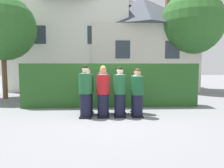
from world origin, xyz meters
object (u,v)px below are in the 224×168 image
(student_in_red_blazer, at_px, (103,93))
(student_rear_row_0, at_px, (87,92))
(student_front_row_2, at_px, (120,93))
(student_rear_row_1, at_px, (103,91))
(student_front_row_3, at_px, (137,94))
(student_rear_row_3, at_px, (136,92))
(student_rear_row_2, at_px, (120,92))
(student_front_row_0, at_px, (86,93))

(student_in_red_blazer, relative_size, student_rear_row_0, 1.02)
(student_front_row_2, bearing_deg, student_rear_row_1, 138.98)
(student_in_red_blazer, xyz_separation_m, student_rear_row_1, (0.01, 0.48, 0.02))
(student_rear_row_0, bearing_deg, student_front_row_3, -15.18)
(student_in_red_blazer, distance_m, student_rear_row_0, 0.68)
(student_front_row_2, xyz_separation_m, student_rear_row_0, (-1.08, 0.41, -0.01))
(student_in_red_blazer, bearing_deg, student_rear_row_3, 21.91)
(student_front_row_3, bearing_deg, student_rear_row_1, 155.66)
(student_rear_row_2, relative_size, student_rear_row_3, 1.02)
(student_in_red_blazer, relative_size, student_front_row_2, 1.00)
(student_front_row_3, bearing_deg, student_front_row_2, 176.73)
(student_front_row_0, bearing_deg, student_rear_row_2, 22.33)
(student_rear_row_0, bearing_deg, student_front_row_0, -92.48)
(student_rear_row_0, xyz_separation_m, student_rear_row_3, (1.69, 0.04, -0.02))
(student_rear_row_0, relative_size, student_rear_row_2, 1.01)
(student_front_row_3, relative_size, student_rear_row_1, 0.94)
(student_front_row_0, bearing_deg, student_rear_row_1, 41.52)
(student_rear_row_1, bearing_deg, student_front_row_3, -24.34)
(student_front_row_0, height_order, student_rear_row_2, student_front_row_0)
(student_rear_row_2, bearing_deg, student_rear_row_1, 177.44)
(student_in_red_blazer, xyz_separation_m, student_front_row_3, (1.11, -0.02, -0.03))
(student_front_row_2, relative_size, student_rear_row_3, 1.04)
(student_front_row_0, bearing_deg, student_front_row_3, -0.08)
(student_front_row_0, relative_size, student_front_row_2, 1.03)
(student_rear_row_1, bearing_deg, student_rear_row_0, -174.44)
(student_front_row_0, distance_m, student_rear_row_0, 0.45)
(student_in_red_blazer, bearing_deg, student_rear_row_2, 37.48)
(student_front_row_3, xyz_separation_m, student_rear_row_2, (-0.52, 0.47, 0.01))
(student_front_row_2, xyz_separation_m, student_rear_row_1, (-0.54, 0.47, 0.02))
(student_front_row_0, xyz_separation_m, student_rear_row_1, (0.56, 0.50, -0.01))
(student_rear_row_0, xyz_separation_m, student_rear_row_1, (0.54, 0.05, 0.03))
(student_rear_row_3, bearing_deg, student_in_red_blazer, -158.09)
(student_front_row_2, relative_size, student_rear_row_2, 1.02)
(student_rear_row_2, bearing_deg, student_front_row_3, -42.37)
(student_front_row_0, relative_size, student_in_red_blazer, 1.03)
(student_front_row_3, height_order, student_rear_row_0, student_rear_row_0)
(student_rear_row_1, xyz_separation_m, student_rear_row_2, (0.58, -0.03, -0.04))
(student_front_row_2, bearing_deg, student_rear_row_3, 36.38)
(student_front_row_0, xyz_separation_m, student_front_row_3, (1.66, -0.00, -0.05))
(student_front_row_0, distance_m, student_front_row_3, 1.66)
(student_rear_row_0, relative_size, student_rear_row_3, 1.03)
(student_front_row_0, xyz_separation_m, student_front_row_2, (1.10, 0.03, -0.02))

